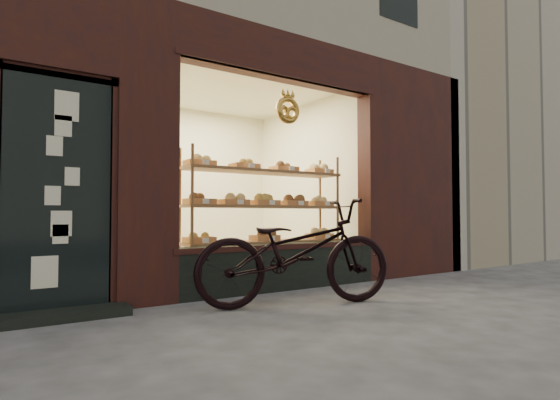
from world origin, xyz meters
TOP-DOWN VIEW (x-y plane):
  - ground at (0.00, 0.00)m, footprint 90.00×90.00m
  - neighbor_right at (9.60, 5.50)m, footprint 12.00×7.00m
  - display_shelf at (0.45, 2.55)m, footprint 2.20×0.45m
  - bicycle at (0.04, 1.28)m, footprint 2.13×1.23m

SIDE VIEW (x-z plane):
  - ground at x=0.00m, z-range 0.00..0.00m
  - bicycle at x=0.04m, z-range 0.00..1.06m
  - display_shelf at x=0.45m, z-range 0.02..1.72m
  - neighbor_right at x=9.60m, z-range 0.00..9.00m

